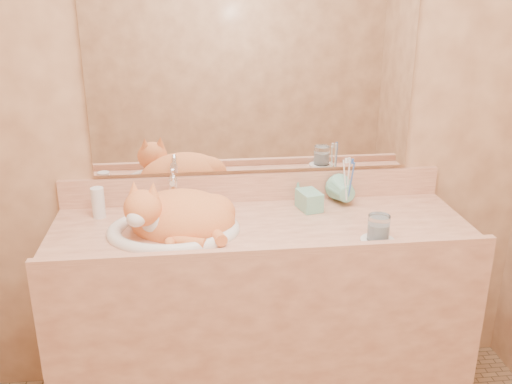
{
  "coord_description": "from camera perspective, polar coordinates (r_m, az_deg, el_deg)",
  "views": [
    {
      "loc": [
        -0.25,
        -1.26,
        1.73
      ],
      "look_at": [
        -0.02,
        0.7,
        0.99
      ],
      "focal_mm": 40.0,
      "sensor_mm": 36.0,
      "label": 1
    }
  ],
  "objects": [
    {
      "name": "cat",
      "position": [
        2.14,
        -7.87,
        -2.23
      ],
      "size": [
        0.47,
        0.42,
        0.22
      ],
      "primitive_type": null,
      "rotation": [
        0.0,
        0.0,
        -0.25
      ],
      "color": "orange",
      "rests_on": "sink_basin"
    },
    {
      "name": "water_glass",
      "position": [
        2.07,
        12.16,
        -3.51
      ],
      "size": [
        0.08,
        0.08,
        0.09
      ],
      "primitive_type": "cylinder",
      "color": "silver",
      "rests_on": "saucer"
    },
    {
      "name": "toothbrush_cup",
      "position": [
        2.36,
        9.13,
        -0.38
      ],
      "size": [
        0.13,
        0.13,
        0.11
      ],
      "primitive_type": "imported",
      "rotation": [
        0.0,
        0.0,
        0.13
      ],
      "color": "#76BDA0",
      "rests_on": "vanity_counter"
    },
    {
      "name": "saucer",
      "position": [
        2.09,
        12.06,
        -4.79
      ],
      "size": [
        0.12,
        0.12,
        0.01
      ],
      "primitive_type": "cylinder",
      "color": "white",
      "rests_on": "vanity_counter"
    },
    {
      "name": "toothbrushes",
      "position": [
        2.33,
        9.24,
        1.34
      ],
      "size": [
        0.04,
        0.04,
        0.22
      ],
      "primitive_type": null,
      "color": "white",
      "rests_on": "toothbrush_cup"
    },
    {
      "name": "mirror",
      "position": [
        2.29,
        -0.26,
        11.87
      ],
      "size": [
        1.3,
        0.02,
        0.8
      ],
      "primitive_type": "cube",
      "color": "white",
      "rests_on": "wall_back"
    },
    {
      "name": "vanity_counter",
      "position": [
        2.39,
        0.51,
        -12.72
      ],
      "size": [
        1.6,
        0.55,
        0.85
      ],
      "primitive_type": null,
      "color": "#A5644A",
      "rests_on": "floor"
    },
    {
      "name": "sink_basin",
      "position": [
        2.12,
        -8.3,
        -2.07
      ],
      "size": [
        0.52,
        0.45,
        0.15
      ],
      "primitive_type": null,
      "rotation": [
        0.0,
        0.0,
        -0.11
      ],
      "color": "white",
      "rests_on": "vanity_counter"
    },
    {
      "name": "faucet",
      "position": [
        2.29,
        -8.22,
        -0.1
      ],
      "size": [
        0.06,
        0.12,
        0.17
      ],
      "primitive_type": null,
      "rotation": [
        0.0,
        0.0,
        -0.11
      ],
      "color": "silver",
      "rests_on": "vanity_counter"
    },
    {
      "name": "wall_back",
      "position": [
        2.32,
        -0.28,
        8.49
      ],
      "size": [
        2.4,
        0.02,
        2.5
      ],
      "primitive_type": "cube",
      "color": "#986745",
      "rests_on": "ground"
    },
    {
      "name": "soap_dispenser",
      "position": [
        2.26,
        6.01,
        -0.2
      ],
      "size": [
        0.1,
        0.1,
        0.17
      ],
      "primitive_type": "imported",
      "rotation": [
        0.0,
        0.0,
        0.24
      ],
      "color": "#76BDA0",
      "rests_on": "vanity_counter"
    },
    {
      "name": "lotion_bottle",
      "position": [
        2.32,
        -15.51,
        -1.03
      ],
      "size": [
        0.05,
        0.05,
        0.12
      ],
      "primitive_type": "cylinder",
      "color": "white",
      "rests_on": "vanity_counter"
    }
  ]
}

